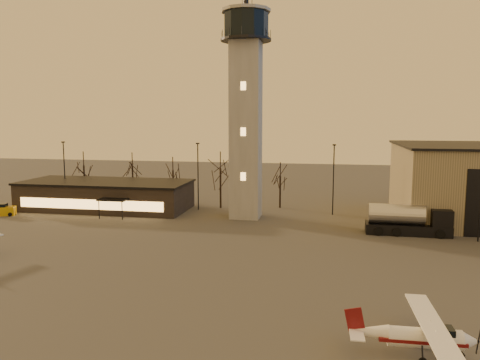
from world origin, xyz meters
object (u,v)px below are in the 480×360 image
at_px(fuel_truck, 407,223).
at_px(service_cart, 5,211).
at_px(control_tower, 246,99).
at_px(terminal, 106,195).
at_px(cessna_front, 426,341).

height_order(fuel_truck, service_cart, fuel_truck).
distance_m(control_tower, fuel_truck, 26.19).
xyz_separation_m(control_tower, fuel_truck, (20.69, -6.00, -14.90)).
distance_m(fuel_truck, service_cart, 54.75).
height_order(terminal, fuel_truck, terminal).
height_order(control_tower, fuel_truck, control_tower).
distance_m(terminal, service_cart, 14.13).
bearing_deg(control_tower, cessna_front, -64.77).
bearing_deg(terminal, cessna_front, -44.34).
height_order(cessna_front, fuel_truck, fuel_truck).
bearing_deg(control_tower, fuel_truck, -16.17).
distance_m(terminal, cessna_front, 54.58).
xyz_separation_m(terminal, service_cart, (-12.06, -7.22, -1.50)).
relative_size(control_tower, cessna_front, 3.27).
relative_size(fuel_truck, service_cart, 3.22).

